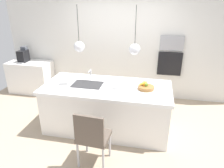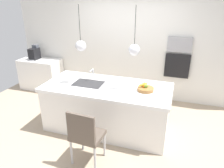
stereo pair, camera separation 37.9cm
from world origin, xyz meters
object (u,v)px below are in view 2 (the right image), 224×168
(oven, at_px, (177,66))
(chair_near, at_px, (85,134))
(microwave, at_px, (180,44))
(fruit_bowl, at_px, (145,88))
(coffee_machine, at_px, (34,53))

(oven, relative_size, chair_near, 0.60)
(microwave, distance_m, chair_near, 2.98)
(microwave, bearing_deg, oven, 0.00)
(microwave, distance_m, oven, 0.50)
(microwave, xyz_separation_m, oven, (0.00, 0.00, -0.50))
(oven, height_order, chair_near, oven)
(fruit_bowl, bearing_deg, coffee_machine, 158.62)
(microwave, relative_size, chair_near, 0.58)
(coffee_machine, relative_size, microwave, 0.70)
(coffee_machine, distance_m, oven, 3.74)
(fruit_bowl, height_order, oven, oven)
(oven, bearing_deg, coffee_machine, -175.44)
(oven, bearing_deg, microwave, 0.00)
(microwave, height_order, chair_near, microwave)
(microwave, bearing_deg, fruit_bowl, -107.03)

